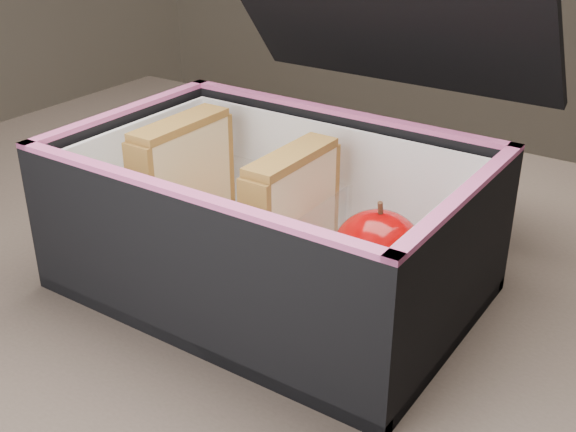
{
  "coord_description": "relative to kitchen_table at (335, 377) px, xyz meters",
  "views": [
    {
      "loc": [
        0.25,
        -0.44,
        1.07
      ],
      "look_at": [
        -0.04,
        -0.02,
        0.81
      ],
      "focal_mm": 45.0,
      "sensor_mm": 36.0,
      "label": 1
    }
  ],
  "objects": [
    {
      "name": "kitchen_table",
      "position": [
        0.0,
        0.0,
        0.0
      ],
      "size": [
        1.2,
        0.8,
        0.75
      ],
      "color": "brown",
      "rests_on": "ground"
    },
    {
      "name": "lunch_bag",
      "position": [
        -0.05,
        -0.02,
        0.16
      ],
      "size": [
        0.32,
        0.34,
        0.28
      ],
      "color": "black",
      "rests_on": "kitchen_table"
    },
    {
      "name": "plastic_tub",
      "position": [
        -0.09,
        -0.02,
        0.14
      ],
      "size": [
        0.16,
        0.11,
        0.06
      ],
      "primitive_type": null,
      "color": "white",
      "rests_on": "lunch_bag"
    },
    {
      "name": "sandwich_left",
      "position": [
        -0.14,
        -0.02,
        0.16
      ],
      "size": [
        0.03,
        0.1,
        0.11
      ],
      "color": "#E1B989",
      "rests_on": "plastic_tub"
    },
    {
      "name": "sandwich_right",
      "position": [
        -0.03,
        -0.02,
        0.16
      ],
      "size": [
        0.03,
        0.09,
        0.11
      ],
      "color": "#E1B989",
      "rests_on": "plastic_tub"
    },
    {
      "name": "carrot_sticks",
      "position": [
        -0.09,
        -0.03,
        0.12
      ],
      "size": [
        0.04,
        0.15,
        0.03
      ],
      "color": "orange",
      "rests_on": "plastic_tub"
    },
    {
      "name": "paper_napkin",
      "position": [
        0.04,
        -0.01,
        0.11
      ],
      "size": [
        0.09,
        0.09,
        0.01
      ],
      "primitive_type": "cube",
      "rotation": [
        0.0,
        0.0,
        0.14
      ],
      "color": "white",
      "rests_on": "lunch_bag"
    },
    {
      "name": "red_apple",
      "position": [
        0.04,
        -0.01,
        0.15
      ],
      "size": [
        0.07,
        0.07,
        0.07
      ],
      "rotation": [
        0.0,
        0.0,
        0.06
      ],
      "color": "#800000",
      "rests_on": "paper_napkin"
    }
  ]
}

